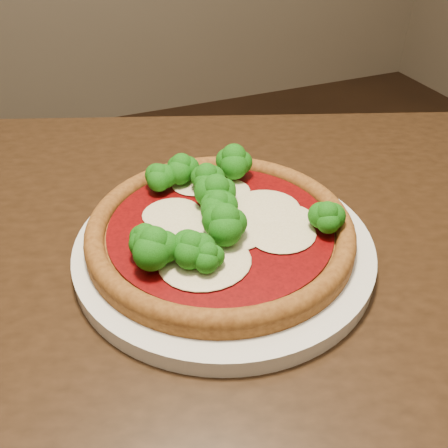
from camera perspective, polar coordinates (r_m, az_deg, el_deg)
name	(u,v)px	position (r m, az deg, el deg)	size (l,w,h in m)	color
dining_table	(189,336)	(0.59, -4.08, -12.60)	(1.35, 1.07, 0.75)	black
plate	(224,248)	(0.52, 0.00, -2.74)	(0.31, 0.31, 0.02)	silver
pizza	(218,222)	(0.51, -0.71, 0.24)	(0.27, 0.27, 0.06)	brown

